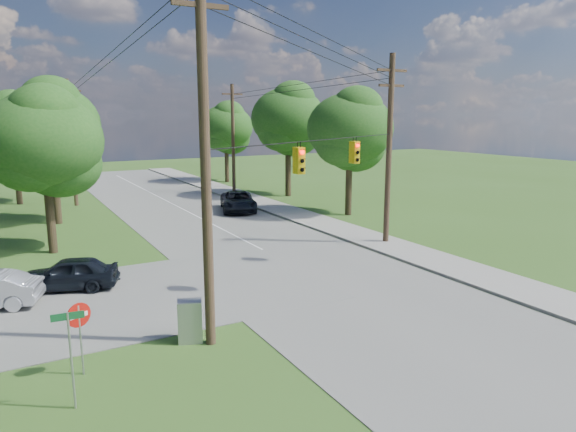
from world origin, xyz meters
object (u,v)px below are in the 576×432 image
pole_sw (205,149)px  do_not_enter_sign (79,322)px  car_main_north (238,201)px  pole_north_w (71,142)px  pole_ne (389,147)px  pole_north_e (233,138)px  car_cross_dark (68,273)px  control_cabinet (190,321)px

pole_sw → do_not_enter_sign: pole_sw is taller
car_main_north → pole_north_w: bearing=158.7°
pole_ne → car_main_north: bearing=104.4°
pole_ne → pole_north_e: bearing=90.0°
do_not_enter_sign → pole_ne: bearing=2.0°
car_cross_dark → control_cabinet: car_cross_dark is taller
car_cross_dark → pole_ne: bearing=109.8°
pole_ne → control_cabinet: 16.44m
pole_sw → control_cabinet: bearing=138.3°
pole_north_e → pole_north_w: size_ratio=1.00×
pole_ne → control_cabinet: (-14.02, -7.14, -4.77)m
do_not_enter_sign → car_main_north: bearing=34.4°
do_not_enter_sign → car_cross_dark: bearing=64.3°
pole_ne → do_not_enter_sign: (-17.39, -7.76, -3.89)m
pole_ne → pole_north_w: 26.03m
pole_north_e → pole_north_w: 13.90m
pole_north_e → car_main_north: (-3.40, -8.73, -4.36)m
pole_sw → car_main_north: pole_sw is taller
pole_north_e → car_cross_dark: 27.94m
pole_ne → car_main_north: 14.48m
pole_north_e → car_main_north: 10.33m
pole_north_w → car_cross_dark: size_ratio=2.49×
car_main_north → do_not_enter_sign: 25.27m
pole_north_e → control_cabinet: 32.64m
pole_north_e → car_main_north: size_ratio=1.88×
car_cross_dark → pole_north_e: bearing=162.6°
pole_ne → do_not_enter_sign: bearing=-156.0°
control_cabinet → do_not_enter_sign: do_not_enter_sign is taller
pole_north_e → pole_north_w: same height
control_cabinet → pole_north_w: bearing=108.9°
pole_sw → car_cross_dark: (-3.37, 7.77, -5.51)m
do_not_enter_sign → pole_sw: bearing=-19.7°
pole_sw → car_cross_dark: pole_sw is taller
control_cabinet → pole_ne: bearing=46.1°
pole_ne → control_cabinet: bearing=-153.0°
pole_north_e → car_main_north: bearing=-111.3°
car_cross_dark → car_main_north: car_main_north is taller
pole_sw → pole_north_w: size_ratio=1.20×
pole_sw → pole_ne: (13.50, 7.60, -0.76)m
pole_north_w → control_cabinet: (-0.12, -29.14, -4.43)m
pole_ne → car_cross_dark: pole_ne is taller
pole_north_w → pole_north_e: bearing=0.0°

